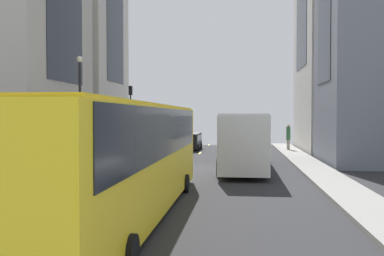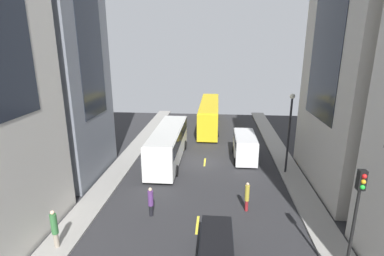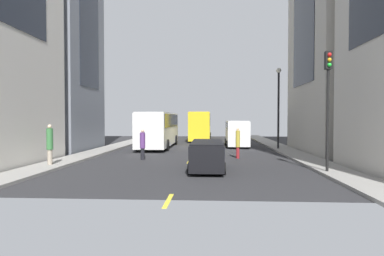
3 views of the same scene
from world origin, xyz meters
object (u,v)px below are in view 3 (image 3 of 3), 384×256
streetcar_yellow (201,124)px  car_black_0 (207,153)px  delivery_van_white (237,132)px  pedestrian_waiting_curb (143,143)px  pedestrian_crossing_near (238,142)px  pedestrian_walking_far (50,143)px  traffic_light_near_corner (328,88)px  city_bus_white (159,127)px

streetcar_yellow → car_black_0: streetcar_yellow is taller
streetcar_yellow → delivery_van_white: 12.36m
pedestrian_waiting_curb → pedestrian_crossing_near: 6.65m
pedestrian_crossing_near → car_black_0: bearing=-32.8°
delivery_van_white → pedestrian_walking_far: bearing=-128.8°
pedestrian_walking_far → traffic_light_near_corner: 15.51m
pedestrian_waiting_curb → pedestrian_walking_far: 5.98m
city_bus_white → streetcar_yellow: (3.67, 12.81, 0.12)m
pedestrian_walking_far → traffic_light_near_corner: bearing=-163.9°
delivery_van_white → car_black_0: (-2.75, -15.30, -0.59)m
delivery_van_white → pedestrian_crossing_near: delivery_van_white is taller
streetcar_yellow → pedestrian_crossing_near: (3.30, -21.43, -0.97)m
streetcar_yellow → car_black_0: bearing=-87.4°
pedestrian_waiting_curb → pedestrian_crossing_near: bearing=-61.5°
pedestrian_waiting_curb → traffic_light_near_corner: traffic_light_near_corner is taller
delivery_van_white → pedestrian_walking_far: 18.88m
streetcar_yellow → pedestrian_waiting_curb: size_ratio=6.99×
delivery_van_white → pedestrian_crossing_near: (-0.67, -9.74, -0.36)m
traffic_light_near_corner → delivery_van_white: bearing=101.6°
city_bus_white → pedestrian_waiting_curb: 9.85m
city_bus_white → pedestrian_walking_far: size_ratio=4.80×
delivery_van_white → pedestrian_waiting_curb: 13.09m
streetcar_yellow → car_black_0: 27.04m
city_bus_white → pedestrian_walking_far: bearing=-107.1°
delivery_van_white → pedestrian_waiting_curb: bearing=-123.4°
streetcar_yellow → pedestrian_waiting_curb: streetcar_yellow is taller
streetcar_yellow → pedestrian_walking_far: (-7.86, -26.41, -0.74)m
pedestrian_crossing_near → pedestrian_walking_far: bearing=-78.2°
pedestrian_walking_far → streetcar_yellow: bearing=-84.6°
streetcar_yellow → pedestrian_crossing_near: bearing=-81.3°
pedestrian_crossing_near → streetcar_yellow: bearing=176.5°
delivery_van_white → traffic_light_near_corner: (3.32, -16.25, 2.82)m
pedestrian_crossing_near → traffic_light_near_corner: traffic_light_near_corner is taller
delivery_van_white → pedestrian_walking_far: delivery_van_white is taller
city_bus_white → delivery_van_white: size_ratio=2.06×
city_bus_white → car_black_0: size_ratio=2.34×
pedestrian_crossing_near → traffic_light_near_corner: size_ratio=0.36×
traffic_light_near_corner → streetcar_yellow: bearing=104.6°
city_bus_white → streetcar_yellow: size_ratio=0.76×
car_black_0 → pedestrian_walking_far: pedestrian_walking_far is taller
car_black_0 → streetcar_yellow: bearing=92.6°
pedestrian_crossing_near → delivery_van_white: bearing=163.8°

